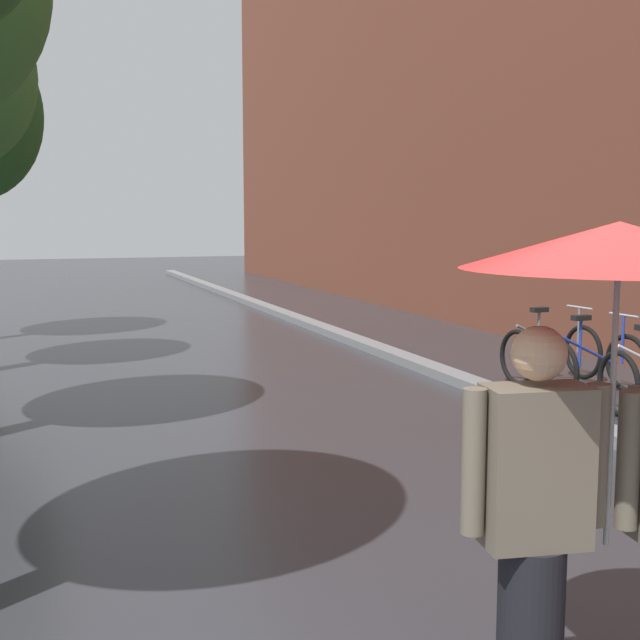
% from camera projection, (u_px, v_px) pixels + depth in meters
% --- Properties ---
extents(kerb_strip, '(0.30, 36.00, 0.12)m').
position_uv_depth(kerb_strip, '(358.00, 342.00, 13.56)').
color(kerb_strip, slate).
rests_on(kerb_strip, ground).
extents(parked_bicycle_3, '(1.12, 0.77, 0.96)m').
position_uv_depth(parked_bicycle_3, '(593.00, 364.00, 9.72)').
color(parked_bicycle_3, black).
rests_on(parked_bicycle_3, ground).
extents(parked_bicycle_4, '(1.13, 0.77, 0.96)m').
position_uv_depth(parked_bicycle_4, '(551.00, 353.00, 10.54)').
color(parked_bicycle_4, black).
rests_on(parked_bicycle_4, ground).
extents(couple_under_umbrella, '(1.21, 1.21, 2.07)m').
position_uv_depth(couple_under_umbrella, '(613.00, 390.00, 3.23)').
color(couple_under_umbrella, black).
rests_on(couple_under_umbrella, ground).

